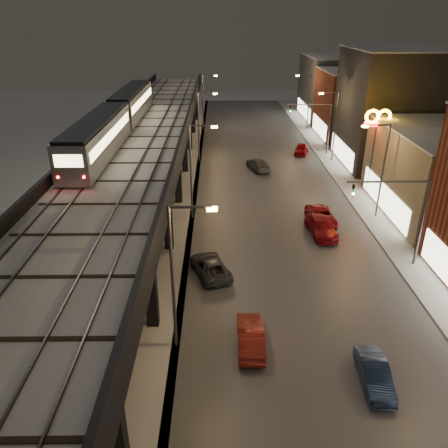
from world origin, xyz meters
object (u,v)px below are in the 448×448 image
object	(u,v)px
car_mid_dark	(258,165)
car_onc_red	(301,149)
car_onc_dark	(321,217)
car_onc_white	(321,227)
car_near_white	(250,337)
car_onc_silver	(374,375)
subway_train	(117,117)
car_mid_silver	(210,267)

from	to	relation	value
car_mid_dark	car_onc_red	size ratio (longest dim) A/B	1.16
car_onc_dark	car_onc_white	size ratio (longest dim) A/B	0.98
car_near_white	car_onc_silver	size ratio (longest dim) A/B	1.11
car_onc_silver	car_onc_dark	xyz separation A→B (m)	(1.47, 19.70, 0.04)
subway_train	car_onc_red	xyz separation A→B (m)	(21.97, 14.14, -7.50)
car_mid_silver	car_onc_red	xyz separation A→B (m)	(12.30, 31.45, 0.04)
car_onc_white	car_onc_red	distance (m)	25.07
car_mid_silver	car_onc_dark	bearing A→B (deg)	-158.78
car_mid_dark	car_onc_dark	world-z (taller)	car_mid_dark
car_near_white	car_onc_dark	size ratio (longest dim) A/B	0.89
subway_train	car_onc_dark	world-z (taller)	subway_train
subway_train	car_mid_silver	distance (m)	21.21
car_mid_silver	car_onc_dark	world-z (taller)	car_onc_dark
car_onc_silver	car_onc_white	xyz separation A→B (m)	(0.94, 17.42, 0.08)
car_onc_red	car_onc_silver	bearing A→B (deg)	-78.33
car_onc_red	car_onc_white	bearing A→B (deg)	-79.52
car_onc_silver	car_onc_red	distance (m)	42.51
car_near_white	car_onc_white	xyz separation A→B (m)	(7.21, 14.41, 0.01)
car_onc_white	car_onc_silver	bearing A→B (deg)	-98.05
car_near_white	car_onc_dark	world-z (taller)	car_near_white
car_near_white	car_mid_silver	world-z (taller)	car_near_white
car_mid_dark	car_onc_red	bearing A→B (deg)	-148.95
car_mid_silver	car_mid_dark	size ratio (longest dim) A/B	1.00
subway_train	car_near_white	xyz separation A→B (m)	(12.14, -25.20, -7.49)
subway_train	car_near_white	size ratio (longest dim) A/B	7.48
car_mid_dark	car_onc_silver	bearing A→B (deg)	79.99
car_mid_silver	car_onc_white	bearing A→B (deg)	-165.57
car_mid_dark	car_onc_white	size ratio (longest dim) A/B	0.96
subway_train	car_mid_silver	bearing A→B (deg)	-60.83
car_onc_dark	car_onc_white	xyz separation A→B (m)	(-0.53, -2.27, 0.04)
subway_train	car_onc_silver	size ratio (longest dim) A/B	8.29
car_mid_dark	car_onc_silver	world-z (taller)	car_mid_dark
car_near_white	subway_train	bearing A→B (deg)	-63.52
subway_train	car_mid_silver	xyz separation A→B (m)	(9.66, -17.31, -7.54)
car_mid_silver	car_near_white	bearing A→B (deg)	87.98
car_onc_dark	subway_train	bearing A→B (deg)	154.76
car_onc_red	car_mid_dark	bearing A→B (deg)	-117.49
subway_train	car_mid_dark	size ratio (longest dim) A/B	6.77
subway_train	car_onc_silver	distance (m)	34.53
car_near_white	car_mid_dark	size ratio (longest dim) A/B	0.91
car_onc_silver	subway_train	bearing A→B (deg)	126.60
car_mid_silver	subway_train	bearing A→B (deg)	-80.30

